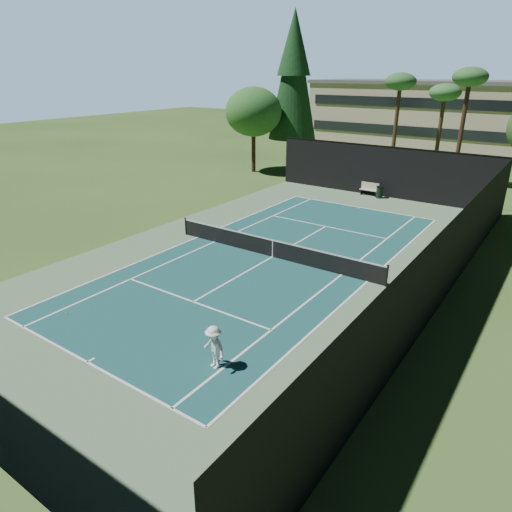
{
  "coord_description": "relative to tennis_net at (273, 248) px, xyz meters",
  "views": [
    {
      "loc": [
        12.5,
        -19.43,
        9.48
      ],
      "look_at": [
        1.0,
        -3.0,
        1.3
      ],
      "focal_mm": 32.0,
      "sensor_mm": 36.0,
      "label": 1
    }
  ],
  "objects": [
    {
      "name": "ground",
      "position": [
        0.0,
        0.0,
        -0.56
      ],
      "size": [
        160.0,
        160.0,
        0.0
      ],
      "primitive_type": "plane",
      "color": "#365A21",
      "rests_on": "ground"
    },
    {
      "name": "apron_slab",
      "position": [
        0.0,
        0.0,
        -0.55
      ],
      "size": [
        18.0,
        32.0,
        0.01
      ],
      "primitive_type": "cube",
      "color": "#5B7C57",
      "rests_on": "ground"
    },
    {
      "name": "court_surface",
      "position": [
        0.0,
        0.0,
        -0.55
      ],
      "size": [
        10.97,
        23.77,
        0.01
      ],
      "primitive_type": "cube",
      "color": "#184D4F",
      "rests_on": "ground"
    },
    {
      "name": "court_lines",
      "position": [
        0.0,
        0.0,
        -0.54
      ],
      "size": [
        11.07,
        23.87,
        0.01
      ],
      "color": "white",
      "rests_on": "ground"
    },
    {
      "name": "tennis_net",
      "position": [
        0.0,
        0.0,
        0.0
      ],
      "size": [
        12.9,
        0.1,
        1.1
      ],
      "color": "black",
      "rests_on": "ground"
    },
    {
      "name": "fence",
      "position": [
        0.0,
        0.06,
        1.45
      ],
      "size": [
        18.04,
        32.05,
        4.03
      ],
      "color": "black",
      "rests_on": "ground"
    },
    {
      "name": "player",
      "position": [
        3.82,
        -9.52,
        0.24
      ],
      "size": [
        1.15,
        0.84,
        1.6
      ],
      "primitive_type": "imported",
      "rotation": [
        0.0,
        0.0,
        -0.26
      ],
      "color": "white",
      "rests_on": "ground"
    },
    {
      "name": "tennis_ball_a",
      "position": [
        -3.61,
        -10.25,
        -0.53
      ],
      "size": [
        0.06,
        0.06,
        0.06
      ],
      "primitive_type": "sphere",
      "color": "#BDCD2E",
      "rests_on": "ground"
    },
    {
      "name": "tennis_ball_b",
      "position": [
        -2.79,
        3.56,
        -0.52
      ],
      "size": [
        0.07,
        0.07,
        0.07
      ],
      "primitive_type": "sphere",
      "color": "#BACC2E",
      "rests_on": "ground"
    },
    {
      "name": "tennis_ball_c",
      "position": [
        -0.26,
        2.07,
        -0.52
      ],
      "size": [
        0.08,
        0.08,
        0.08
      ],
      "primitive_type": "sphere",
      "color": "yellow",
      "rests_on": "ground"
    },
    {
      "name": "tennis_ball_d",
      "position": [
        -5.15,
        5.77,
        -0.52
      ],
      "size": [
        0.08,
        0.08,
        0.08
      ],
      "primitive_type": "sphere",
      "color": "#ABCB2E",
      "rests_on": "ground"
    },
    {
      "name": "park_bench",
      "position": [
        -0.83,
        15.77,
        -0.01
      ],
      "size": [
        1.5,
        0.45,
        1.02
      ],
      "color": "beige",
      "rests_on": "ground"
    },
    {
      "name": "trash_bin",
      "position": [
        0.18,
        15.37,
        -0.08
      ],
      "size": [
        0.56,
        0.56,
        0.95
      ],
      "color": "black",
      "rests_on": "ground"
    },
    {
      "name": "pine_tree",
      "position": [
        -12.0,
        22.0,
        9.0
      ],
      "size": [
        4.8,
        4.8,
        15.0
      ],
      "color": "#48331E",
      "rests_on": "ground"
    },
    {
      "name": "palm_a",
      "position": [
        -2.0,
        24.0,
        7.63
      ],
      "size": [
        2.8,
        2.8,
        9.32
      ],
      "color": "#45331D",
      "rests_on": "ground"
    },
    {
      "name": "palm_b",
      "position": [
        1.5,
        26.0,
        6.8
      ],
      "size": [
        2.8,
        2.8,
        8.42
      ],
      "color": "#4B3620",
      "rests_on": "ground"
    },
    {
      "name": "palm_c",
      "position": [
        4.0,
        23.0,
        8.05
      ],
      "size": [
        2.8,
        2.8,
        9.77
      ],
      "color": "#3F291B",
      "rests_on": "ground"
    },
    {
      "name": "decid_tree_c",
      "position": [
        -14.0,
        18.0,
        5.21
      ],
      "size": [
        5.44,
        5.44,
        8.09
      ],
      "color": "#422B1C",
      "rests_on": "ground"
    },
    {
      "name": "campus_building",
      "position": [
        0.0,
        45.98,
        3.65
      ],
      "size": [
        40.5,
        12.5,
        8.3
      ],
      "color": "#C6B499",
      "rests_on": "ground"
    }
  ]
}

